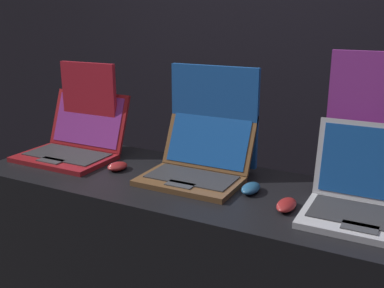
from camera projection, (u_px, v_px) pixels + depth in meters
wall_back at (298, 40)px, 2.71m from camera, size 8.00×0.05×2.80m
laptop_front at (74, 143)px, 1.96m from camera, size 0.40×0.35×0.26m
mouse_front at (117, 166)px, 1.80m from camera, size 0.07×0.09×0.03m
promo_stand_front at (90, 109)px, 2.03m from camera, size 0.29×0.07×0.40m
laptop_middle at (197, 164)px, 1.70m from camera, size 0.37×0.34×0.24m
mouse_middle at (251, 188)px, 1.57m from camera, size 0.06×0.11×0.03m
promo_stand_middle at (214, 121)px, 1.78m from camera, size 0.37×0.07×0.41m
laptop_back at (367, 197)px, 1.38m from camera, size 0.36×0.31×0.27m
mouse_back at (286, 205)px, 1.44m from camera, size 0.06×0.11×0.03m
promo_stand_back at (381, 128)px, 1.51m from camera, size 0.36×0.07×0.49m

